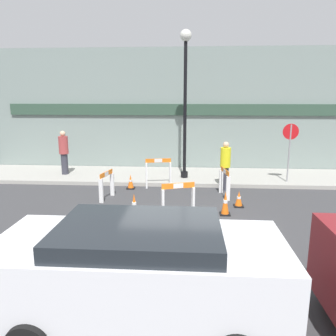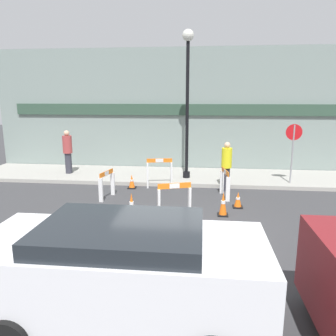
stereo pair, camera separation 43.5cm
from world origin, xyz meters
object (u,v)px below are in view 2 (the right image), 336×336
person_worker (226,165)px  parked_car_1 (122,267)px  streetlamp_post (187,86)px  person_pedestrian (68,150)px  stop_sign (293,144)px

person_worker → parked_car_1: 7.70m
streetlamp_post → person_pedestrian: (-5.08, 0.24, -2.64)m
streetlamp_post → parked_car_1: (-0.51, -8.66, -2.86)m
streetlamp_post → person_pedestrian: 5.73m
person_worker → parked_car_1: (-2.02, -7.44, -0.05)m
person_pedestrian → parked_car_1: size_ratio=0.44×
streetlamp_post → person_pedestrian: bearing=177.3°
stop_sign → person_worker: 2.70m
streetlamp_post → parked_car_1: streetlamp_post is taller
streetlamp_post → person_worker: bearing=-39.1°
person_worker → person_pedestrian: person_pedestrian is taller
streetlamp_post → person_worker: streetlamp_post is taller
streetlamp_post → person_worker: (1.51, -1.23, -2.81)m
streetlamp_post → stop_sign: streetlamp_post is taller
person_pedestrian → stop_sign: bearing=148.6°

